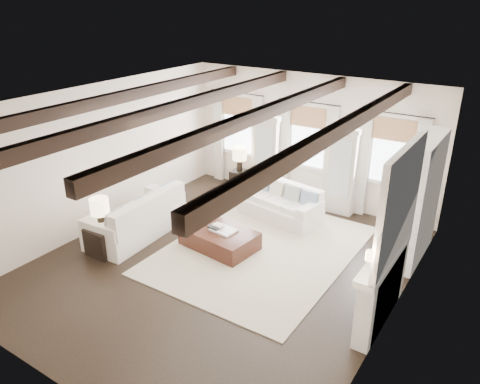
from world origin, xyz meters
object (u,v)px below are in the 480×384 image
Objects in this scene: ottoman at (219,239)px; side_table_front at (104,240)px; sofa_left at (139,219)px; sofa_back at (281,205)px; side_table_back at (240,181)px.

ottoman is 2.63× the size of side_table_front.
sofa_back is at bearing 48.89° from sofa_left.
side_table_back is at bearing 156.20° from sofa_back.
sofa_left is at bearing -131.11° from sofa_back.
sofa_left reaches higher than ottoman.
side_table_front is (-1.84, -1.48, 0.09)m from ottoman.
sofa_back is 1.99m from ottoman.
ottoman is (-0.40, -1.95, -0.13)m from sofa_back.
ottoman is 2.96m from side_table_back.
sofa_back is 1.81m from side_table_back.
sofa_left is 3.82× the size of side_table_back.
side_table_back is at bearing 80.97° from sofa_left.
ottoman is (1.77, 0.54, -0.20)m from sofa_left.
sofa_left is at bearing -156.87° from ottoman.
ottoman is at bearing -64.88° from side_table_back.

